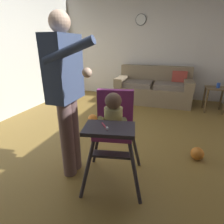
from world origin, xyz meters
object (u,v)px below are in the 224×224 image
object	(u,v)px
adult_standing	(67,92)
high_chair	(114,122)
side_table	(215,94)
sippy_cup	(218,85)
toy_ball	(93,119)
couch	(154,89)
toy_ball_second	(197,154)
wall_clock	(141,20)

from	to	relation	value
adult_standing	high_chair	bearing A→B (deg)	-0.05
side_table	sippy_cup	bearing A→B (deg)	0.00
high_chair	sippy_cup	world-z (taller)	high_chair
toy_ball	couch	bearing A→B (deg)	62.74
toy_ball_second	side_table	size ratio (longest dim) A/B	0.31
adult_standing	side_table	bearing A→B (deg)	55.24
toy_ball	side_table	xyz separation A→B (m)	(2.20, 1.40, 0.29)
couch	wall_clock	distance (m)	1.75
high_chair	adult_standing	distance (m)	0.55
sippy_cup	high_chair	bearing A→B (deg)	-117.75
toy_ball_second	wall_clock	distance (m)	3.62
toy_ball_second	sippy_cup	size ratio (longest dim) A/B	1.61
high_chair	side_table	size ratio (longest dim) A/B	1.86
adult_standing	sippy_cup	bearing A→B (deg)	54.86
wall_clock	toy_ball	bearing A→B (deg)	-100.32
couch	high_chair	world-z (taller)	high_chair
couch	side_table	world-z (taller)	couch
couch	sippy_cup	size ratio (longest dim) A/B	17.83
toy_ball_second	couch	bearing A→B (deg)	109.08
side_table	couch	bearing A→B (deg)	165.91
toy_ball_second	wall_clock	xyz separation A→B (m)	(-1.30, 2.81, 1.86)
wall_clock	high_chair	bearing A→B (deg)	-83.26
high_chair	wall_clock	world-z (taller)	wall_clock
adult_standing	toy_ball	distance (m)	1.57
adult_standing	toy_ball	world-z (taller)	adult_standing
toy_ball	side_table	bearing A→B (deg)	32.54
couch	toy_ball_second	xyz separation A→B (m)	(0.81, -2.34, -0.25)
toy_ball	side_table	distance (m)	2.63
high_chair	toy_ball_second	world-z (taller)	high_chair
toy_ball	toy_ball_second	bearing A→B (deg)	-19.59
side_table	sippy_cup	xyz separation A→B (m)	(0.03, 0.00, 0.19)
adult_standing	toy_ball_second	size ratio (longest dim) A/B	10.16
sippy_cup	toy_ball_second	bearing A→B (deg)	-104.67
high_chair	couch	bearing A→B (deg)	167.30
side_table	wall_clock	xyz separation A→B (m)	(-1.80, 0.81, 1.56)
adult_standing	toy_ball	bearing A→B (deg)	104.60
couch	side_table	size ratio (longest dim) A/B	3.43
couch	wall_clock	world-z (taller)	wall_clock
side_table	sippy_cup	distance (m)	0.19
side_table	toy_ball_second	bearing A→B (deg)	-103.95
couch	adult_standing	world-z (taller)	adult_standing
adult_standing	side_table	size ratio (longest dim) A/B	3.14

